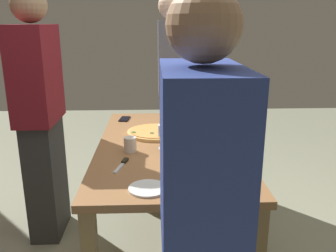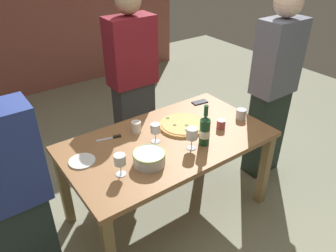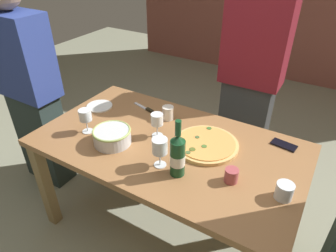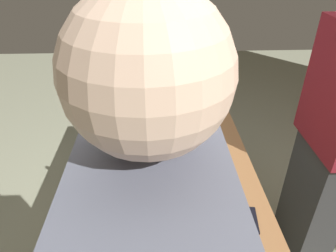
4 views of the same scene
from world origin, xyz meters
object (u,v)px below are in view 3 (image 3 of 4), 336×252
(person_host, at_px, (31,92))
(person_guest_left, at_px, (251,79))
(cup_spare, at_px, (168,113))
(cell_phone, at_px, (284,145))
(cup_amber, at_px, (284,191))
(side_plate, at_px, (99,106))
(serving_bowl, at_px, (112,136))
(cup_ceramic, at_px, (231,175))
(pizza_knife, at_px, (146,108))
(dining_table, at_px, (168,155))
(pizza, at_px, (206,144))
(wine_glass_far_left, at_px, (157,121))
(wine_glass_by_bottle, at_px, (160,147))
(wine_glass_near_pizza, at_px, (85,116))
(wine_bottle, at_px, (178,155))

(person_host, distance_m, person_guest_left, 1.66)
(cup_spare, xyz_separation_m, cell_phone, (0.75, 0.09, -0.04))
(cup_amber, height_order, side_plate, cup_amber)
(cup_spare, bearing_deg, cup_amber, -21.70)
(serving_bowl, relative_size, cup_ceramic, 3.04)
(side_plate, xyz_separation_m, pizza_knife, (0.31, 0.14, 0.00))
(person_host, bearing_deg, dining_table, -0.00)
(pizza, relative_size, wine_glass_far_left, 2.48)
(dining_table, bearing_deg, wine_glass_by_bottle, -70.75)
(cell_phone, bearing_deg, cup_amber, 20.13)
(wine_glass_near_pizza, distance_m, cup_ceramic, 0.95)
(wine_glass_near_pizza, bearing_deg, side_plate, 118.84)
(cup_amber, bearing_deg, dining_table, 171.93)
(wine_glass_far_left, bearing_deg, wine_glass_near_pizza, -154.97)
(pizza, xyz_separation_m, person_host, (-1.38, -0.14, 0.05))
(dining_table, xyz_separation_m, side_plate, (-0.65, 0.12, 0.10))
(cup_amber, relative_size, cell_phone, 0.58)
(serving_bowl, relative_size, wine_glass_by_bottle, 1.33)
(cup_ceramic, xyz_separation_m, person_guest_left, (-0.24, 0.99, 0.09))
(person_host, bearing_deg, person_guest_left, 31.25)
(person_guest_left, bearing_deg, wine_glass_near_pizza, -21.03)
(pizza, relative_size, wine_glass_by_bottle, 2.24)
(wine_bottle, height_order, person_guest_left, person_guest_left)
(person_host, bearing_deg, cup_spare, 13.07)
(cup_spare, bearing_deg, person_guest_left, 61.18)
(cell_phone, bearing_deg, wine_glass_near_pizza, -58.28)
(wine_bottle, height_order, cup_ceramic, wine_bottle)
(wine_glass_far_left, relative_size, cup_amber, 1.83)
(dining_table, bearing_deg, wine_glass_far_left, 162.76)
(wine_bottle, relative_size, cup_amber, 3.87)
(serving_bowl, relative_size, side_plate, 1.23)
(wine_bottle, bearing_deg, person_guest_left, 88.65)
(wine_bottle, bearing_deg, cup_spare, 126.03)
(wine_glass_by_bottle, xyz_separation_m, cup_ceramic, (0.37, 0.08, -0.08))
(wine_glass_far_left, xyz_separation_m, side_plate, (-0.56, 0.09, -0.10))
(wine_glass_near_pizza, bearing_deg, cup_ceramic, 2.38)
(wine_glass_by_bottle, bearing_deg, wine_glass_near_pizza, 175.97)
(serving_bowl, relative_size, pizza_knife, 1.18)
(dining_table, xyz_separation_m, cup_ceramic, (0.44, -0.12, 0.13))
(wine_glass_by_bottle, xyz_separation_m, cup_spare, (-0.21, 0.43, -0.07))
(cell_phone, height_order, person_guest_left, person_guest_left)
(wine_glass_far_left, bearing_deg, wine_bottle, -40.79)
(serving_bowl, relative_size, wine_bottle, 0.70)
(wine_bottle, bearing_deg, cup_amber, 12.15)
(dining_table, bearing_deg, pizza_knife, 142.23)
(dining_table, relative_size, serving_bowl, 7.01)
(pizza_knife, bearing_deg, cup_spare, -8.61)
(wine_glass_near_pizza, bearing_deg, cell_phone, 23.82)
(side_plate, height_order, person_guest_left, person_guest_left)
(person_guest_left, bearing_deg, wine_bottle, 12.10)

